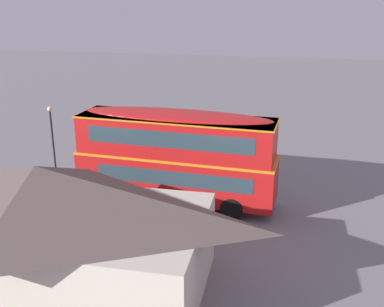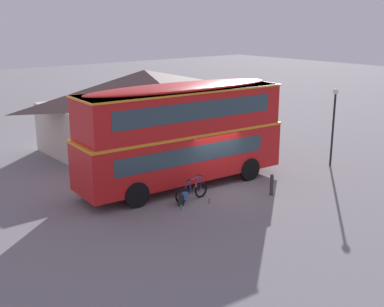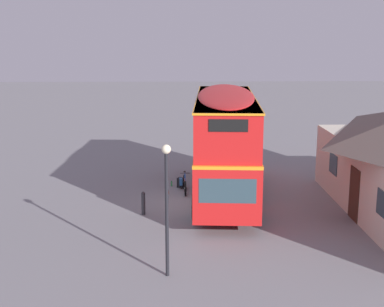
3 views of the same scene
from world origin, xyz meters
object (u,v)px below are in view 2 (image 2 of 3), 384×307
at_px(backpack_on_ground, 181,199).
at_px(touring_bicycle, 191,192).
at_px(water_bottle_green_metal, 181,207).
at_px(street_lamp, 334,118).
at_px(double_decker_bus, 182,130).
at_px(water_bottle_red_squeeze, 209,201).
at_px(kerb_bollard, 272,184).

bearing_deg(backpack_on_ground, touring_bicycle, 14.03).
relative_size(backpack_on_ground, water_bottle_green_metal, 2.05).
bearing_deg(street_lamp, double_decker_bus, 162.98).
distance_m(backpack_on_ground, water_bottle_red_squeeze, 1.23).
height_order(water_bottle_red_squeeze, kerb_bollard, kerb_bollard).
bearing_deg(touring_bicycle, double_decker_bus, 61.69).
xyz_separation_m(water_bottle_red_squeeze, street_lamp, (8.58, 0.08, 2.47)).
xyz_separation_m(street_lamp, kerb_bollard, (-5.78, -1.06, -2.07)).
bearing_deg(water_bottle_red_squeeze, kerb_bollard, -19.17).
height_order(water_bottle_red_squeeze, water_bottle_green_metal, water_bottle_green_metal).
height_order(street_lamp, kerb_bollard, street_lamp).
distance_m(double_decker_bus, kerb_bollard, 4.69).
height_order(double_decker_bus, street_lamp, double_decker_bus).
xyz_separation_m(touring_bicycle, water_bottle_red_squeeze, (0.42, -0.75, -0.28)).
xyz_separation_m(double_decker_bus, water_bottle_green_metal, (-1.94, -2.39, -2.52)).
xyz_separation_m(double_decker_bus, street_lamp, (8.03, -2.46, -0.07)).
height_order(double_decker_bus, water_bottle_red_squeeze, double_decker_bus).
bearing_deg(water_bottle_green_metal, double_decker_bus, 51.00).
bearing_deg(kerb_bollard, touring_bicycle, 151.89).
bearing_deg(kerb_bollard, street_lamp, 10.35).
xyz_separation_m(double_decker_bus, touring_bicycle, (-0.97, -1.79, -2.27)).
bearing_deg(backpack_on_ground, double_decker_bus, 50.41).
height_order(backpack_on_ground, kerb_bollard, kerb_bollard).
relative_size(double_decker_bus, water_bottle_red_squeeze, 48.99).
distance_m(street_lamp, kerb_bollard, 6.23).
relative_size(touring_bicycle, kerb_bollard, 1.83).
bearing_deg(double_decker_bus, water_bottle_red_squeeze, -102.16).
bearing_deg(street_lamp, backpack_on_ground, 177.03).
height_order(backpack_on_ground, water_bottle_red_squeeze, backpack_on_ground).
height_order(touring_bicycle, street_lamp, street_lamp).
distance_m(touring_bicycle, kerb_bollard, 3.65).
bearing_deg(street_lamp, water_bottle_green_metal, 179.62).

